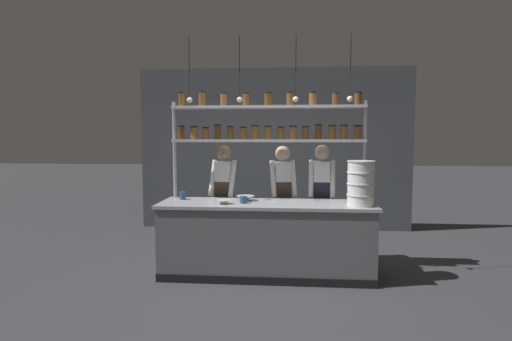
# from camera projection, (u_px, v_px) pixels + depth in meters

# --- Properties ---
(ground_plane) EXTENTS (40.00, 40.00, 0.00)m
(ground_plane) POSITION_uv_depth(u_px,v_px,m) (266.00, 275.00, 5.04)
(ground_plane) COLOR #3D3D42
(back_wall) EXTENTS (5.06, 0.12, 3.00)m
(back_wall) POSITION_uv_depth(u_px,v_px,m) (274.00, 149.00, 7.48)
(back_wall) COLOR #4C5156
(back_wall) RESTS_ON ground_plane
(prep_counter) EXTENTS (2.66, 0.76, 0.92)m
(prep_counter) POSITION_uv_depth(u_px,v_px,m) (266.00, 239.00, 5.00)
(prep_counter) COLOR slate
(prep_counter) RESTS_ON ground_plane
(spice_shelf_unit) EXTENTS (2.55, 0.28, 2.33)m
(spice_shelf_unit) POSITION_uv_depth(u_px,v_px,m) (269.00, 128.00, 5.21)
(spice_shelf_unit) COLOR #ADAFB5
(spice_shelf_unit) RESTS_ON ground_plane
(chef_left) EXTENTS (0.40, 0.32, 1.62)m
(chef_left) POSITION_uv_depth(u_px,v_px,m) (224.00, 195.00, 5.59)
(chef_left) COLOR black
(chef_left) RESTS_ON ground_plane
(chef_center) EXTENTS (0.40, 0.33, 1.61)m
(chef_center) POSITION_uv_depth(u_px,v_px,m) (282.00, 195.00, 5.60)
(chef_center) COLOR black
(chef_center) RESTS_ON ground_plane
(chef_right) EXTENTS (0.38, 0.30, 1.62)m
(chef_right) POSITION_uv_depth(u_px,v_px,m) (322.00, 195.00, 5.49)
(chef_right) COLOR black
(chef_right) RESTS_ON ground_plane
(container_stack) EXTENTS (0.33, 0.33, 0.53)m
(container_stack) POSITION_uv_depth(u_px,v_px,m) (361.00, 183.00, 4.72)
(container_stack) COLOR white
(container_stack) RESTS_ON prep_counter
(prep_bowl_near_left) EXTENTS (0.23, 0.23, 0.06)m
(prep_bowl_near_left) POSITION_uv_depth(u_px,v_px,m) (245.00, 198.00, 5.11)
(prep_bowl_near_left) COLOR silver
(prep_bowl_near_left) RESTS_ON prep_counter
(prep_bowl_center_front) EXTENTS (0.19, 0.19, 0.05)m
(prep_bowl_center_front) POSITION_uv_depth(u_px,v_px,m) (224.00, 202.00, 4.86)
(prep_bowl_center_front) COLOR silver
(prep_bowl_center_front) RESTS_ON prep_counter
(serving_cup_front) EXTENTS (0.09, 0.09, 0.09)m
(serving_cup_front) POSITION_uv_depth(u_px,v_px,m) (243.00, 200.00, 4.90)
(serving_cup_front) COLOR #334C70
(serving_cup_front) RESTS_ON prep_counter
(serving_cup_by_board) EXTENTS (0.08, 0.08, 0.10)m
(serving_cup_by_board) POSITION_uv_depth(u_px,v_px,m) (183.00, 196.00, 5.20)
(serving_cup_by_board) COLOR #334C70
(serving_cup_by_board) RESTS_ON prep_counter
(pendant_light_row) EXTENTS (2.02, 0.07, 0.80)m
(pendant_light_row) POSITION_uv_depth(u_px,v_px,m) (268.00, 96.00, 4.85)
(pendant_light_row) COLOR black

